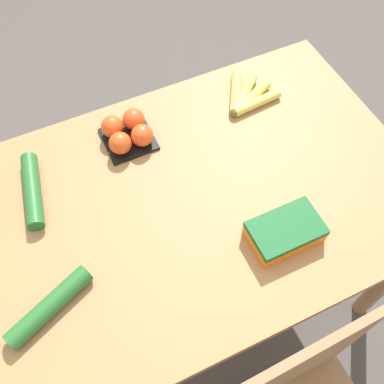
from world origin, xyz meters
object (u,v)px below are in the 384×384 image
(banana_bunch, at_px, (246,97))
(cucumber_near, at_px, (50,306))
(cucumber_far, at_px, (32,190))
(carrot_bag, at_px, (285,231))
(tomato_pack, at_px, (127,132))

(banana_bunch, height_order, cucumber_near, cucumber_near)
(cucumber_far, bearing_deg, banana_bunch, -175.11)
(banana_bunch, xyz_separation_m, carrot_bag, (0.15, 0.48, 0.02))
(cucumber_far, bearing_deg, tomato_pack, -167.16)
(tomato_pack, distance_m, cucumber_near, 0.55)
(tomato_pack, xyz_separation_m, carrot_bag, (-0.26, 0.49, -0.00))
(banana_bunch, xyz_separation_m, cucumber_near, (0.77, 0.41, 0.01))
(tomato_pack, bearing_deg, banana_bunch, 178.61)
(banana_bunch, relative_size, carrot_bag, 0.98)
(cucumber_near, height_order, cucumber_far, same)
(cucumber_near, relative_size, cucumber_far, 0.98)
(cucumber_near, bearing_deg, banana_bunch, -152.10)
(cucumber_far, bearing_deg, cucumber_near, 82.39)
(carrot_bag, height_order, cucumber_far, carrot_bag)
(carrot_bag, xyz_separation_m, cucumber_near, (0.62, -0.07, -0.01))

